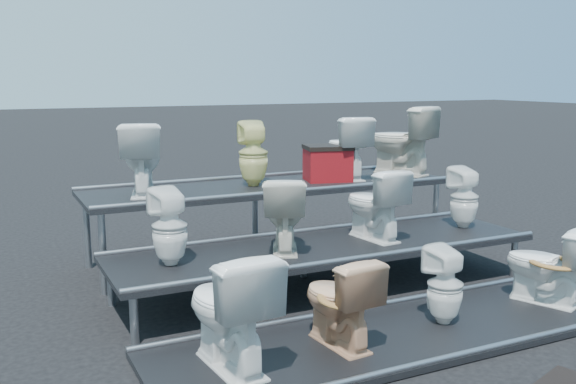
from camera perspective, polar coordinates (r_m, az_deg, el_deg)
name	(u,v)px	position (r m, az deg, el deg)	size (l,w,h in m)	color
ground	(326,290)	(6.39, 3.38, -8.69)	(80.00, 80.00, 0.00)	black
tier_front	(405,334)	(5.36, 10.33, -12.32)	(4.20, 1.20, 0.06)	black
tier_mid	(326,267)	(6.32, 3.40, -6.71)	(4.20, 1.20, 0.46)	black
tier_back	(271,221)	(7.39, -1.50, -2.59)	(4.20, 1.20, 0.86)	black
toilet_0	(229,309)	(4.52, -5.29, -10.31)	(0.48, 0.84, 0.85)	white
toilet_1	(339,300)	(4.90, 4.55, -9.57)	(0.39, 0.69, 0.70)	tan
toilet_2	(445,285)	(5.46, 13.78, -8.04)	(0.29, 0.30, 0.65)	white
toilet_3	(545,264)	(6.21, 21.90, -5.98)	(0.40, 0.70, 0.71)	white
toilet_4	(170,227)	(5.60, -10.48, -3.05)	(0.30, 0.31, 0.68)	white
toilet_5	(284,214)	(5.97, -0.34, -1.93)	(0.39, 0.69, 0.70)	beige
toilet_6	(374,204)	(6.45, 7.64, -1.04)	(0.40, 0.71, 0.72)	white
toilet_7	(464,197)	(7.15, 15.41, -0.45)	(0.30, 0.30, 0.66)	white
toilet_8	(141,158)	(6.79, -12.90, 2.92)	(0.42, 0.74, 0.75)	white
toilet_9	(253,154)	(7.17, -3.11, 3.44)	(0.33, 0.33, 0.73)	#EDE995
toilet_10	(347,147)	(7.72, 5.22, 3.96)	(0.42, 0.73, 0.75)	white
toilet_11	(401,140)	(8.14, 9.98, 4.55)	(0.48, 0.84, 0.85)	beige
red_crate	(328,165)	(7.56, 3.54, 2.42)	(0.51, 0.41, 0.37)	maroon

